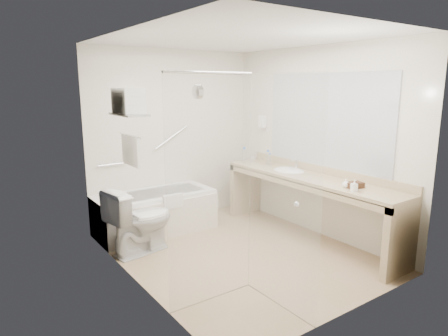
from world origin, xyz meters
TOP-DOWN VIEW (x-y plane):
  - floor at (0.00, 0.00)m, footprint 3.20×3.20m
  - ceiling at (0.00, 0.00)m, footprint 2.60×3.20m
  - wall_back at (0.00, 1.60)m, footprint 2.60×0.10m
  - wall_front at (0.00, -1.60)m, footprint 2.60×0.10m
  - wall_left at (-1.30, 0.00)m, footprint 0.10×3.20m
  - wall_right at (1.30, 0.00)m, footprint 0.10×3.20m
  - bathtub at (-0.50, 1.24)m, footprint 1.60×0.73m
  - grab_bar_short at (-0.95, 1.56)m, footprint 0.40×0.03m
  - grab_bar_long at (-0.05, 1.56)m, footprint 0.53×0.03m
  - shower_enclosure at (-0.63, -0.93)m, footprint 0.96×0.91m
  - towel_shelf at (-1.17, 0.35)m, footprint 0.24×0.55m
  - vanity_counter at (1.02, -0.15)m, footprint 0.55×2.70m
  - sink at (1.05, 0.25)m, footprint 0.40×0.52m
  - faucet at (1.20, 0.25)m, footprint 0.03×0.03m
  - mirror at (1.29, -0.15)m, footprint 0.02×2.00m
  - hairdryer_unit at (1.25, 1.05)m, footprint 0.08×0.10m
  - toilet at (-0.95, 0.70)m, footprint 0.88×0.59m
  - amenity_basket at (0.99, -0.87)m, footprint 0.22×0.17m
  - soap_bottle_a at (0.86, -0.96)m, footprint 0.09×0.14m
  - soap_bottle_b at (0.92, -0.81)m, footprint 0.11×0.12m
  - water_bottle_left at (1.08, 0.68)m, footprint 0.06×0.06m
  - water_bottle_mid at (0.94, 1.10)m, footprint 0.07×0.07m
  - water_bottle_right at (1.07, 0.71)m, footprint 0.07×0.07m
  - drinking_glass_near at (1.03, 0.16)m, footprint 0.08×0.08m
  - drinking_glass_far at (1.04, 1.02)m, footprint 0.10×0.10m

SIDE VIEW (x-z plane):
  - floor at x=0.00m, z-range 0.00..0.00m
  - bathtub at x=-0.50m, z-range -0.02..0.57m
  - toilet at x=-0.95m, z-range 0.00..0.80m
  - vanity_counter at x=1.02m, z-range 0.17..1.12m
  - sink at x=1.05m, z-range 0.75..0.89m
  - soap_bottle_a at x=0.86m, z-range 0.85..0.91m
  - amenity_basket at x=0.99m, z-range 0.85..0.91m
  - soap_bottle_b at x=0.92m, z-range 0.85..0.93m
  - drinking_glass_near at x=1.03m, z-range 0.85..0.94m
  - drinking_glass_far at x=1.04m, z-range 0.85..0.95m
  - faucet at x=1.20m, z-range 0.86..1.00m
  - water_bottle_left at x=1.08m, z-range 0.84..1.02m
  - grab_bar_short at x=-0.95m, z-range 0.93..0.96m
  - water_bottle_right at x=1.07m, z-range 0.84..1.06m
  - water_bottle_mid at x=0.94m, z-range 0.84..1.06m
  - shower_enclosure at x=-0.63m, z-range 0.01..2.12m
  - wall_back at x=0.00m, z-range 0.00..2.50m
  - wall_front at x=0.00m, z-range 0.00..2.50m
  - wall_left at x=-1.30m, z-range 0.00..2.50m
  - wall_right at x=1.30m, z-range 0.00..2.50m
  - grab_bar_long at x=-0.05m, z-range 1.09..1.41m
  - hairdryer_unit at x=1.25m, z-range 1.36..1.54m
  - mirror at x=1.29m, z-range 0.95..2.15m
  - towel_shelf at x=-1.17m, z-range 1.35..2.16m
  - ceiling at x=0.00m, z-range 2.45..2.55m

